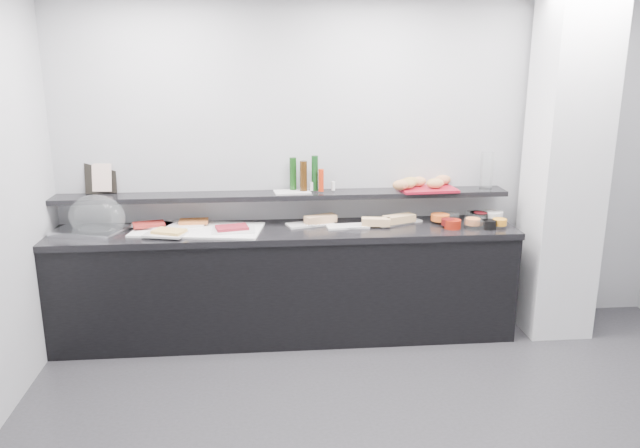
{
  "coord_description": "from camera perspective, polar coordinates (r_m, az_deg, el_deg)",
  "views": [
    {
      "loc": [
        -0.86,
        -2.99,
        2.2
      ],
      "look_at": [
        -0.45,
        1.45,
        1.0
      ],
      "focal_mm": 35.0,
      "sensor_mm": 36.0,
      "label": 1
    }
  ],
  "objects": [
    {
      "name": "bowl_black_fruit",
      "position": [
        5.03,
        15.2,
        -0.04
      ],
      "size": [
        0.15,
        0.15,
        0.07
      ],
      "primitive_type": "cylinder",
      "rotation": [
        0.0,
        0.0,
        0.41
      ],
      "color": "black",
      "rests_on": "counter_top"
    },
    {
      "name": "food_meat_a",
      "position": [
        5.02,
        -15.39,
        -0.02
      ],
      "size": [
        0.27,
        0.21,
        0.02
      ],
      "primitive_type": "cube",
      "rotation": [
        0.0,
        0.0,
        0.26
      ],
      "color": "maroon",
      "rests_on": "platter_meat_a"
    },
    {
      "name": "sandwich_plate_left",
      "position": [
        4.97,
        -0.92,
        -0.01
      ],
      "size": [
        0.4,
        0.25,
        0.01
      ],
      "primitive_type": "cube",
      "rotation": [
        0.0,
        0.0,
        0.27
      ],
      "color": "silver",
      "rests_on": "counter_top"
    },
    {
      "name": "framed_print",
      "position": [
        5.23,
        -19.42,
        4.07
      ],
      "size": [
        0.24,
        0.09,
        0.26
      ],
      "primitive_type": "cube",
      "rotation": [
        -0.21,
        0.0,
        0.06
      ],
      "color": "black",
      "rests_on": "wall_shelf"
    },
    {
      "name": "bread_roll_se",
      "position": [
        5.12,
        10.52,
        3.67
      ],
      "size": [
        0.15,
        0.11,
        0.08
      ],
      "primitive_type": "ellipsoid",
      "rotation": [
        0.0,
        0.0,
        0.14
      ],
      "color": "tan",
      "rests_on": "bread_tray"
    },
    {
      "name": "tongs_mid",
      "position": [
        4.84,
        3.43,
        -0.3
      ],
      "size": [
        0.16,
        0.01,
        0.01
      ],
      "primitive_type": "cylinder",
      "rotation": [
        0.0,
        1.57,
        -0.04
      ],
      "color": "silver",
      "rests_on": "sandwich_plate_mid"
    },
    {
      "name": "bowl_glass_salmon",
      "position": [
        5.04,
        14.05,
        0.08
      ],
      "size": [
        0.24,
        0.24,
        0.07
      ],
      "primitive_type": "cylinder",
      "rotation": [
        0.0,
        0.0,
        -0.38
      ],
      "color": "white",
      "rests_on": "counter_top"
    },
    {
      "name": "bread_roll_midw",
      "position": [
        5.06,
        7.86,
        3.65
      ],
      "size": [
        0.16,
        0.11,
        0.08
      ],
      "primitive_type": "ellipsoid",
      "rotation": [
        0.0,
        0.0,
        -0.05
      ],
      "color": "#AD8442",
      "rests_on": "bread_tray"
    },
    {
      "name": "bottle_green_b",
      "position": [
        4.98,
        -0.48,
        4.67
      ],
      "size": [
        0.06,
        0.06,
        0.28
      ],
      "primitive_type": "cylinder",
      "rotation": [
        0.0,
        0.0,
        0.16
      ],
      "color": "#103C14",
      "rests_on": "condiment_tray"
    },
    {
      "name": "bowl_black_jam",
      "position": [
        5.25,
        14.3,
        0.64
      ],
      "size": [
        0.18,
        0.18,
        0.07
      ],
      "primitive_type": "cylinder",
      "rotation": [
        0.0,
        0.0,
        -0.26
      ],
      "color": "black",
      "rests_on": "counter_top"
    },
    {
      "name": "condiment_tray",
      "position": [
        4.98,
        -2.56,
        2.94
      ],
      "size": [
        0.3,
        0.2,
        0.01
      ],
      "primitive_type": "cube",
      "rotation": [
        0.0,
        0.0,
        0.11
      ],
      "color": "silver",
      "rests_on": "wall_shelf"
    },
    {
      "name": "bottle_hot",
      "position": [
        4.95,
        0.1,
        4.02
      ],
      "size": [
        0.05,
        0.05,
        0.18
      ],
      "primitive_type": "cylinder",
      "rotation": [
        0.0,
        0.0,
        -0.34
      ],
      "color": "red",
      "rests_on": "condiment_tray"
    },
    {
      "name": "sandwich_food_right",
      "position": [
        5.03,
        7.24,
        0.48
      ],
      "size": [
        0.28,
        0.19,
        0.06
      ],
      "primitive_type": "cube",
      "rotation": [
        0.0,
        0.0,
        0.4
      ],
      "color": "tan",
      "rests_on": "sandwich_plate_right"
    },
    {
      "name": "bread_roll_sw",
      "position": [
        5.01,
        7.36,
        3.55
      ],
      "size": [
        0.13,
        0.08,
        0.08
      ],
      "primitive_type": "ellipsoid",
      "rotation": [
        0.0,
        0.0,
        -0.02
      ],
      "color": "#BD7B48",
      "rests_on": "bread_tray"
    },
    {
      "name": "counter_top",
      "position": [
        4.88,
        -3.2,
        -0.73
      ],
      "size": [
        3.62,
        0.62,
        0.05
      ],
      "primitive_type": "cube",
      "color": "black",
      "rests_on": "buffet_cabinet"
    },
    {
      "name": "sandwich_plate_mid",
      "position": [
        4.91,
        2.52,
        -0.22
      ],
      "size": [
        0.34,
        0.17,
        0.01
      ],
      "primitive_type": "cube",
      "rotation": [
        0.0,
        0.0,
        0.08
      ],
      "color": "white",
      "rests_on": "counter_top"
    },
    {
      "name": "shaker_pepper",
      "position": [
        5.0,
        1.22,
        3.49
      ],
      "size": [
        0.04,
        0.04,
        0.07
      ],
      "primitive_type": "cylinder",
      "rotation": [
        0.0,
        0.0,
        0.43
      ],
      "color": "white",
      "rests_on": "condiment_tray"
    },
    {
      "name": "platter_salmon",
      "position": [
        5.04,
        -12.46,
        0.01
      ],
      "size": [
        0.35,
        0.24,
        0.01
      ],
      "primitive_type": "cube",
      "rotation": [
        0.0,
        0.0,
        0.05
      ],
      "color": "white",
      "rests_on": "linen_runner"
    },
    {
      "name": "cloche_base",
      "position": [
        5.04,
        -20.28,
        -0.61
      ],
      "size": [
        0.58,
        0.48,
        0.04
      ],
      "primitive_type": "cube",
      "rotation": [
        0.0,
        0.0,
        -0.32
      ],
      "color": "silver",
      "rests_on": "counter_top"
    },
    {
      "name": "platter_meat_b",
      "position": [
        4.8,
        -7.91,
        -0.53
      ],
      "size": [
        0.33,
        0.22,
        0.01
      ],
      "primitive_type": "cube",
      "rotation": [
        0.0,
        0.0,
        0.02
      ],
      "color": "white",
      "rests_on": "linen_runner"
    },
    {
      "name": "bread_tray",
      "position": [
        5.15,
        9.75,
        3.2
      ],
      "size": [
        0.47,
        0.35,
        0.02
      ],
      "primitive_type": "cube",
      "rotation": [
        0.0,
        0.0,
        0.07
      ],
      "color": "maroon",
      "rests_on": "wall_shelf"
    },
    {
      "name": "bottle_green_a",
      "position": [
        5.02,
        -2.48,
        4.62
      ],
      "size": [
        0.07,
        0.07,
        0.26
      ],
      "primitive_type": "cylinder",
      "rotation": [
        0.0,
        0.0,
        0.24
      ],
      "color": "#123C10",
      "rests_on": "condiment_tray"
    },
    {
      "name": "fill_glass_fruit",
      "position": [
        5.11,
        10.92,
        0.6
      ],
      "size": [
        0.17,
        0.17,
        0.05
      ],
      "primitive_type": "cylinder",
      "rotation": [
        0.0,
        0.0,
        0.17
      ],
      "color": "orange",
      "rests_on": "bowl_glass_fruit"
    },
    {
      "name": "food_meat_b",
      "position": [
        4.79,
        -8.06,
        -0.32
      ],
      "size": [
        0.26,
        0.2,
        0.02
      ],
      "primitive_type": "cube",
      "rotation": [
        0.0,
        0.0,
        0.22
      ],
      "color": "maroon",
      "rests_on": "platter_meat_b"
    },
    {
      "name": "fill_red_jam",
      "position": [
        4.98,
        11.61,
        0.18
      ],
      "size": [
        0.13,
        0.13,
        0.05
      ],
      "primitive_type": "cylinder",
      "rotation": [
        0.0,
        0.0,
        0.4
      ],
      "color": "#570E0C",
      "rests_on": "bowl_red_jam"
    },
    {
      "name": "sandwich_food_left",
      "position": [
        4.98,
        0.05,
        0.46
      ],
      "size": [
        0.27,
        0.18,
        0.06
      ],
      "primitive_type": "cube",
      "rotation": [
        0.0,
        0.0,
        0.38
      ],
      "color": "tan",
      "rests_on": "sandwich_plate_left"
    },
    {
      "name": "back_wall",
      "position": [
        5.13,
        4.46,
        5.49
      ],
      "size": [
        5.0,
        0.02,
        2.7
      ],
      "primitive_type": "cube",
      "color": "#A6A9AD",
      "rests_on": "ground"
    },
    {
      "name": "column",
      "position": [
        5.27,
        21.47,
        4.75
      ],
      "size": [
        0.5,
        0.5,
        2.7
      ],
      "primitive_type": "cube",
      "color": "white",
      "rests_on": "ground"
    },
    {
      "name": "food_salmon",
      "position": [
        5.03,
        -11.48,
        0.25
      ],
      "size": [
        0.23,
        0.15,
        0.02
      ],
      "primitive_type": "cube",
      "rotation": [
        0.0,
        0.0,
        0.04
      ],
      "color": "#CE692A",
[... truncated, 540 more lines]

